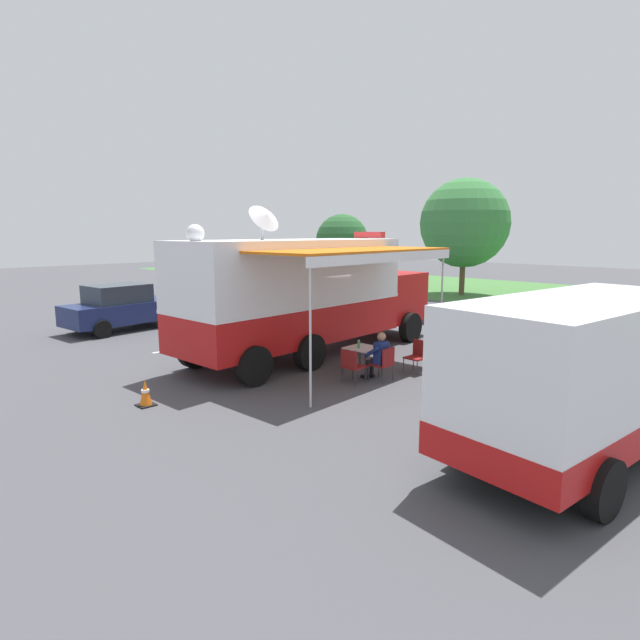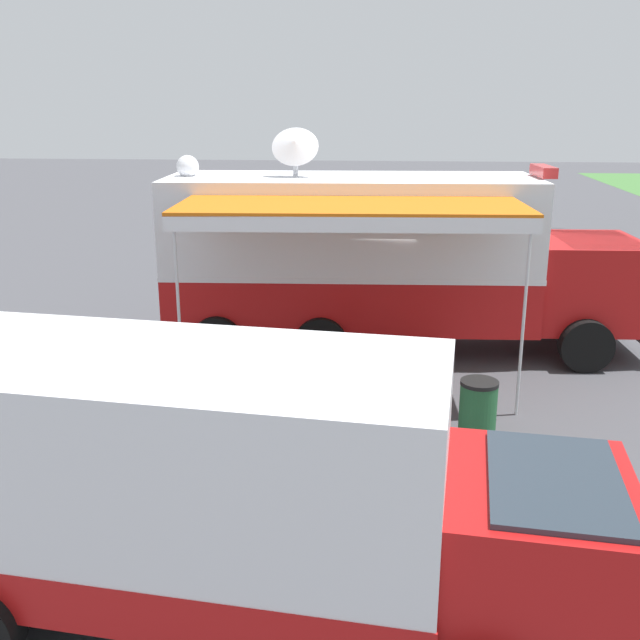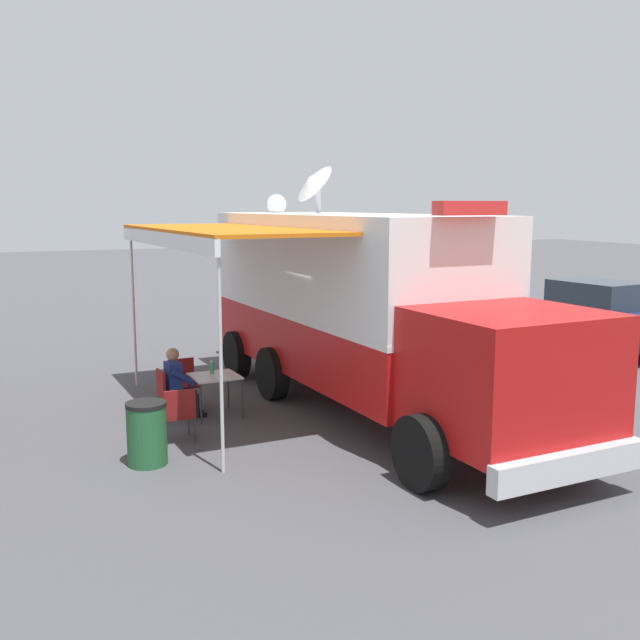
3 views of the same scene
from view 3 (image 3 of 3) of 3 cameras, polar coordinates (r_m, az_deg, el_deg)
ground_plane at (r=14.00m, az=1.84°, el=-6.13°), size 100.00×100.00×0.00m
lot_stripe at (r=16.06m, az=13.57°, el=-4.39°), size 0.33×4.80×0.01m
command_truck at (r=12.96m, az=3.32°, el=1.39°), size 5.19×9.59×4.53m
folding_table at (r=12.78m, az=-8.28°, el=-4.58°), size 0.83×0.83×0.73m
water_bottle at (r=12.91m, az=-8.51°, el=-3.72°), size 0.07×0.07×0.22m
folding_chair_at_table at (r=12.75m, az=-11.88°, el=-5.46°), size 0.50×0.50×0.87m
folding_chair_beside_table at (r=13.54m, az=-10.73°, el=-4.58°), size 0.50×0.50×0.87m
folding_chair_spare_by_truck at (r=11.50m, az=-11.08°, el=-7.03°), size 0.49×0.49×0.87m
seated_responder at (r=12.76m, az=-11.08°, el=-4.78°), size 0.67×0.57×1.25m
trash_bin at (r=10.69m, az=-13.48°, el=-8.68°), size 0.57×0.57×0.91m
traffic_cone at (r=18.23m, az=-7.51°, el=-1.74°), size 0.36×0.36×0.58m
car_behind_truck at (r=19.72m, az=21.20°, el=0.31°), size 2.31×4.35×1.76m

